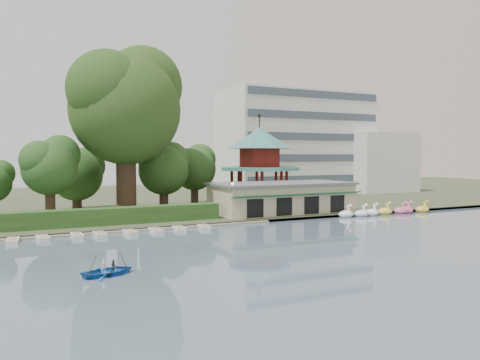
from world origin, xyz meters
TOP-DOWN VIEW (x-y plane):
  - ground_plane at (0.00, 0.00)m, footprint 220.00×220.00m
  - shore at (0.00, 52.00)m, footprint 220.00×70.00m
  - embankment at (0.00, 17.30)m, footprint 220.00×0.60m
  - dock at (-12.00, 17.20)m, footprint 34.00×1.60m
  - boathouse at (10.00, 21.97)m, footprint 18.60×9.39m
  - pavilion at (12.00, 32.00)m, footprint 12.40×12.40m
  - office_building at (32.67, 49.00)m, footprint 38.00×18.00m
  - hedge at (-15.00, 20.50)m, footprint 30.00×2.00m
  - lamp_post at (1.50, 19.00)m, footprint 0.36×0.36m
  - big_tree at (-8.81, 28.22)m, footprint 15.05×14.02m
  - small_trees at (-10.61, 32.33)m, footprint 39.35×16.71m
  - swan_boats at (22.85, 16.55)m, footprint 15.08×2.16m
  - moored_rowboats at (-15.24, 15.75)m, footprint 24.92×2.76m
  - rowboat_with_passengers at (-16.11, 0.26)m, footprint 5.49×4.46m

SIDE VIEW (x-z plane):
  - ground_plane at x=0.00m, z-range 0.00..0.00m
  - dock at x=-12.00m, z-range 0.00..0.24m
  - embankment at x=0.00m, z-range 0.00..0.30m
  - moored_rowboats at x=-15.24m, z-range 0.00..0.36m
  - shore at x=0.00m, z-range 0.00..0.40m
  - swan_boats at x=22.85m, z-range -0.56..1.35m
  - rowboat_with_passengers at x=-16.11m, z-range -0.51..1.51m
  - hedge at x=-15.00m, z-range 0.40..2.20m
  - boathouse at x=10.00m, z-range 0.42..4.32m
  - lamp_post at x=1.50m, z-range 1.20..5.48m
  - small_trees at x=-10.61m, z-range 1.21..11.03m
  - pavilion at x=12.00m, z-range 0.73..14.23m
  - office_building at x=32.67m, z-range -0.27..19.73m
  - big_tree at x=-8.81m, z-range 3.80..25.44m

